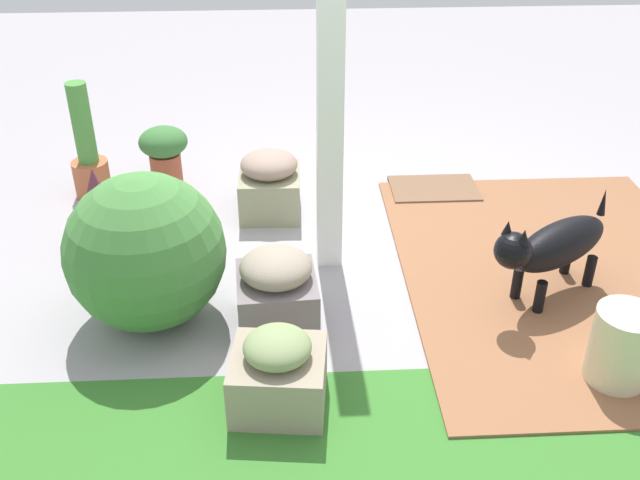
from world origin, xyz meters
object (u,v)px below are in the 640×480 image
at_px(stone_planter_nearest, 270,184).
at_px(dog, 553,246).
at_px(round_shrub, 146,252).
at_px(terracotta_pot_broad, 164,152).
at_px(terracotta_pot_spiky, 99,210).
at_px(terracotta_pot_tall, 88,157).
at_px(stone_planter_far, 278,373).
at_px(ceramic_urn, 621,347).
at_px(stone_planter_mid, 277,291).
at_px(porch_pillar, 330,87).
at_px(doormat, 434,189).

bearing_deg(stone_planter_nearest, dog, 145.07).
relative_size(round_shrub, terracotta_pot_broad, 1.82).
height_order(terracotta_pot_spiky, terracotta_pot_tall, terracotta_pot_tall).
xyz_separation_m(stone_planter_nearest, stone_planter_far, (-0.05, 1.79, -0.03)).
bearing_deg(terracotta_pot_broad, ceramic_urn, 137.75).
bearing_deg(round_shrub, terracotta_pot_tall, -66.84).
xyz_separation_m(round_shrub, terracotta_pot_tall, (0.61, -1.42, -0.12)).
distance_m(terracotta_pot_tall, dog, 3.03).
distance_m(stone_planter_mid, dog, 1.47).
relative_size(stone_planter_nearest, terracotta_pot_broad, 0.99).
bearing_deg(terracotta_pot_tall, stone_planter_far, 121.00).
xyz_separation_m(stone_planter_far, terracotta_pot_tall, (1.26, -2.09, 0.11)).
distance_m(porch_pillar, terracotta_pot_broad, 1.67).
height_order(stone_planter_nearest, stone_planter_far, stone_planter_nearest).
relative_size(round_shrub, ceramic_urn, 2.08).
distance_m(porch_pillar, stone_planter_far, 1.51).
relative_size(round_shrub, terracotta_pot_spiky, 1.54).
bearing_deg(terracotta_pot_broad, terracotta_pot_tall, 10.79).
xyz_separation_m(porch_pillar, terracotta_pot_tall, (1.56, -0.91, -0.78)).
height_order(stone_planter_mid, round_shrub, round_shrub).
bearing_deg(doormat, ceramic_urn, 103.78).
relative_size(terracotta_pot_spiky, ceramic_urn, 1.35).
distance_m(terracotta_pot_tall, doormat, 2.36).
height_order(terracotta_pot_spiky, dog, dog).
xyz_separation_m(stone_planter_mid, stone_planter_far, (-0.00, 0.58, -0.03)).
height_order(terracotta_pot_broad, doormat, terracotta_pot_broad).
distance_m(round_shrub, ceramic_urn, 2.31).
xyz_separation_m(porch_pillar, ceramic_urn, (-1.26, 1.11, -0.87)).
height_order(stone_planter_nearest, terracotta_pot_broad, terracotta_pot_broad).
xyz_separation_m(terracotta_pot_broad, ceramic_urn, (-2.33, 2.12, -0.07)).
bearing_deg(stone_planter_nearest, porch_pillar, 119.76).
bearing_deg(terracotta_pot_spiky, round_shrub, 118.77).
distance_m(porch_pillar, terracotta_pot_tall, 1.97).
bearing_deg(dog, ceramic_urn, 99.53).
height_order(stone_planter_mid, terracotta_pot_spiky, terracotta_pot_spiky).
bearing_deg(stone_planter_mid, terracotta_pot_broad, -64.68).
relative_size(stone_planter_nearest, ceramic_urn, 1.12).
bearing_deg(porch_pillar, dog, 159.09).
bearing_deg(stone_planter_far, porch_pillar, -104.29).
bearing_deg(stone_planter_far, terracotta_pot_broad, -70.69).
bearing_deg(terracotta_pot_broad, terracotta_pot_spiky, 69.86).
bearing_deg(doormat, terracotta_pot_spiky, 16.05).
xyz_separation_m(porch_pillar, doormat, (-0.79, -0.84, -1.05)).
bearing_deg(terracotta_pot_spiky, doormat, -163.95).
xyz_separation_m(stone_planter_mid, terracotta_pot_tall, (1.25, -1.52, 0.07)).
xyz_separation_m(porch_pillar, stone_planter_mid, (0.30, 0.61, -0.85)).
height_order(ceramic_urn, doormat, ceramic_urn).
height_order(stone_planter_nearest, terracotta_pot_tall, terracotta_pot_tall).
distance_m(stone_planter_nearest, terracotta_pot_broad, 0.83).
bearing_deg(porch_pillar, round_shrub, 27.91).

